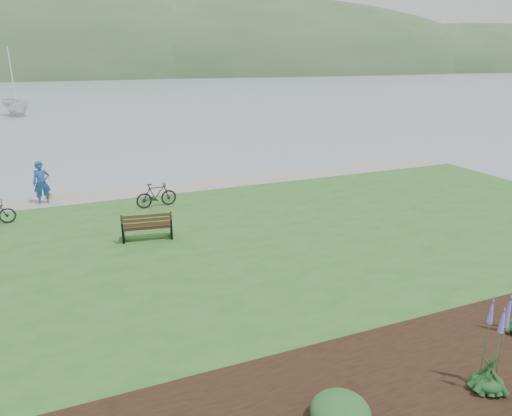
{
  "coord_description": "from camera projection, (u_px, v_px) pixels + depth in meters",
  "views": [
    {
      "loc": [
        -4.83,
        -15.42,
        6.73
      ],
      "look_at": [
        1.39,
        -0.23,
        1.3
      ],
      "focal_mm": 32.0,
      "sensor_mm": 36.0,
      "label": 1
    }
  ],
  "objects": [
    {
      "name": "far_hillside",
      "position": [
        132.0,
        76.0,
        173.95
      ],
      "size": [
        580.0,
        80.0,
        38.0
      ],
      "primitive_type": null,
      "color": "#32522E",
      "rests_on": "ground"
    },
    {
      "name": "lawn",
      "position": [
        238.0,
        258.0,
        15.58
      ],
      "size": [
        34.0,
        20.0,
        0.4
      ],
      "primitive_type": "cube",
      "color": "#275A1F",
      "rests_on": "ground"
    },
    {
      "name": "shoreline_path",
      "position": [
        178.0,
        187.0,
        23.33
      ],
      "size": [
        34.0,
        2.2,
        0.03
      ],
      "primitive_type": "cube",
      "color": "gray",
      "rests_on": "lawn"
    },
    {
      "name": "park_bench",
      "position": [
        147.0,
        226.0,
        16.46
      ],
      "size": [
        1.85,
        0.97,
        1.09
      ],
      "rotation": [
        0.0,
        0.0,
        -0.15
      ],
      "color": "black",
      "rests_on": "lawn"
    },
    {
      "name": "bicycle_b",
      "position": [
        156.0,
        195.0,
        20.18
      ],
      "size": [
        0.69,
        1.85,
        1.09
      ],
      "primitive_type": "imported",
      "rotation": [
        0.0,
        0.0,
        1.66
      ],
      "color": "black",
      "rests_on": "lawn"
    },
    {
      "name": "person",
      "position": [
        41.0,
        179.0,
        20.36
      ],
      "size": [
        0.87,
        0.63,
        2.32
      ],
      "primitive_type": "imported",
      "rotation": [
        0.0,
        0.0,
        0.06
      ],
      "color": "#1F468E",
      "rests_on": "lawn"
    },
    {
      "name": "echium_0",
      "position": [
        493.0,
        351.0,
        8.84
      ],
      "size": [
        0.62,
        0.62,
        2.29
      ],
      "color": "#153A17",
      "rests_on": "garden_bed"
    },
    {
      "name": "sailboat",
      "position": [
        18.0,
        116.0,
        55.18
      ],
      "size": [
        12.88,
        12.97,
        25.3
      ],
      "primitive_type": "imported",
      "rotation": [
        0.0,
        0.0,
        0.45
      ],
      "color": "silver",
      "rests_on": "ground"
    },
    {
      "name": "pannier",
      "position": [
        49.0,
        196.0,
        21.36
      ],
      "size": [
        0.24,
        0.32,
        0.3
      ],
      "primitive_type": "cube",
      "rotation": [
        0.0,
        0.0,
        -0.23
      ],
      "color": "#BD8E16",
      "rests_on": "lawn"
    },
    {
      "name": "shrub_0",
      "position": [
        340.0,
        412.0,
        8.14
      ],
      "size": [
        1.09,
        1.09,
        0.55
      ],
      "primitive_type": "ellipsoid",
      "color": "#1E4C21",
      "rests_on": "garden_bed"
    },
    {
      "name": "garden_bed",
      "position": [
        495.0,
        368.0,
        9.74
      ],
      "size": [
        24.0,
        4.4,
        0.04
      ],
      "primitive_type": "cube",
      "color": "black",
      "rests_on": "lawn"
    },
    {
      "name": "ground",
      "position": [
        220.0,
        243.0,
        17.4
      ],
      "size": [
        600.0,
        600.0,
        0.0
      ],
      "primitive_type": "plane",
      "color": "gray",
      "rests_on": "ground"
    }
  ]
}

